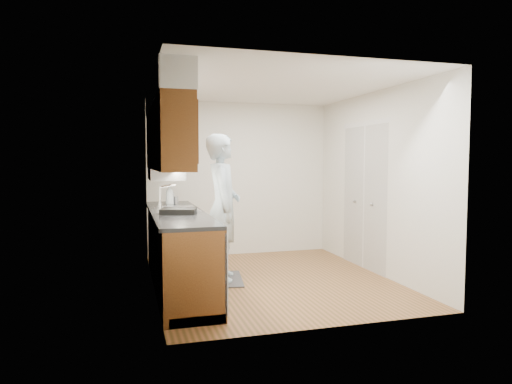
% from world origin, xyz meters
% --- Properties ---
extents(floor, '(3.50, 3.50, 0.00)m').
position_xyz_m(floor, '(0.00, 0.00, 0.00)').
color(floor, '#985F39').
rests_on(floor, ground).
extents(ceiling, '(3.50, 3.50, 0.00)m').
position_xyz_m(ceiling, '(0.00, 0.00, 2.50)').
color(ceiling, white).
rests_on(ceiling, wall_left).
extents(wall_left, '(0.02, 3.50, 2.50)m').
position_xyz_m(wall_left, '(-1.50, 0.00, 1.25)').
color(wall_left, silver).
rests_on(wall_left, floor).
extents(wall_right, '(0.02, 3.50, 2.50)m').
position_xyz_m(wall_right, '(1.50, 0.00, 1.25)').
color(wall_right, silver).
rests_on(wall_right, floor).
extents(wall_back, '(3.00, 0.02, 2.50)m').
position_xyz_m(wall_back, '(0.00, 1.75, 1.25)').
color(wall_back, silver).
rests_on(wall_back, floor).
extents(counter, '(0.64, 2.80, 1.30)m').
position_xyz_m(counter, '(-1.20, -0.00, 0.49)').
color(counter, brown).
rests_on(counter, floor).
extents(upper_cabinets, '(0.47, 2.80, 1.21)m').
position_xyz_m(upper_cabinets, '(-1.33, 0.05, 1.95)').
color(upper_cabinets, brown).
rests_on(upper_cabinets, wall_left).
extents(closet_door, '(0.02, 1.22, 2.05)m').
position_xyz_m(closet_door, '(1.49, 0.30, 1.02)').
color(closet_door, silver).
rests_on(closet_door, wall_right).
extents(floor_mat, '(0.60, 0.89, 0.02)m').
position_xyz_m(floor_mat, '(-0.61, 0.19, 0.01)').
color(floor_mat, '#57575A').
rests_on(floor_mat, floor).
extents(person, '(0.64, 0.83, 2.13)m').
position_xyz_m(person, '(-0.61, 0.19, 1.08)').
color(person, '#AAC1CF').
rests_on(person, floor_mat).
extents(soap_bottle_a, '(0.16, 0.16, 0.30)m').
position_xyz_m(soap_bottle_a, '(-1.23, 0.76, 1.09)').
color(soap_bottle_a, silver).
rests_on(soap_bottle_a, counter).
extents(soap_bottle_b, '(0.09, 0.09, 0.20)m').
position_xyz_m(soap_bottle_b, '(-1.21, 0.88, 1.04)').
color(soap_bottle_b, silver).
rests_on(soap_bottle_b, counter).
extents(soap_bottle_c, '(0.17, 0.17, 0.16)m').
position_xyz_m(soap_bottle_c, '(-1.17, 1.03, 1.02)').
color(soap_bottle_c, silver).
rests_on(soap_bottle_c, counter).
extents(steel_can, '(0.07, 0.07, 0.12)m').
position_xyz_m(steel_can, '(-1.14, 0.81, 1.00)').
color(steel_can, '#A5A5AA').
rests_on(steel_can, counter).
extents(dish_rack, '(0.47, 0.42, 0.06)m').
position_xyz_m(dish_rack, '(-1.22, -0.24, 0.97)').
color(dish_rack, black).
rests_on(dish_rack, counter).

